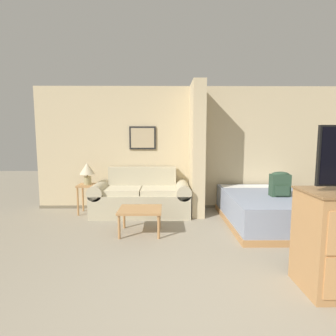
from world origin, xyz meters
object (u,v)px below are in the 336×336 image
object	(u,v)px
couch	(142,197)
table_lamp	(87,170)
bed	(270,209)
coffee_table	(140,212)
backpack	(280,184)

from	to	relation	value
couch	table_lamp	size ratio (longest dim) A/B	4.47
table_lamp	bed	bearing A→B (deg)	-11.03
couch	coffee_table	size ratio (longest dim) A/B	2.86
backpack	table_lamp	bearing A→B (deg)	166.65
coffee_table	bed	bearing A→B (deg)	11.44
bed	backpack	xyz separation A→B (m)	(0.08, -0.17, 0.48)
couch	backpack	world-z (taller)	backpack
table_lamp	backpack	bearing A→B (deg)	-13.35
couch	bed	xyz separation A→B (m)	(2.36, -0.63, -0.06)
coffee_table	table_lamp	xyz separation A→B (m)	(-1.17, 1.13, 0.53)
coffee_table	backpack	size ratio (longest dim) A/B	1.61
table_lamp	backpack	world-z (taller)	table_lamp
coffee_table	table_lamp	bearing A→B (deg)	135.86
bed	backpack	world-z (taller)	backpack
backpack	couch	bearing A→B (deg)	161.94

